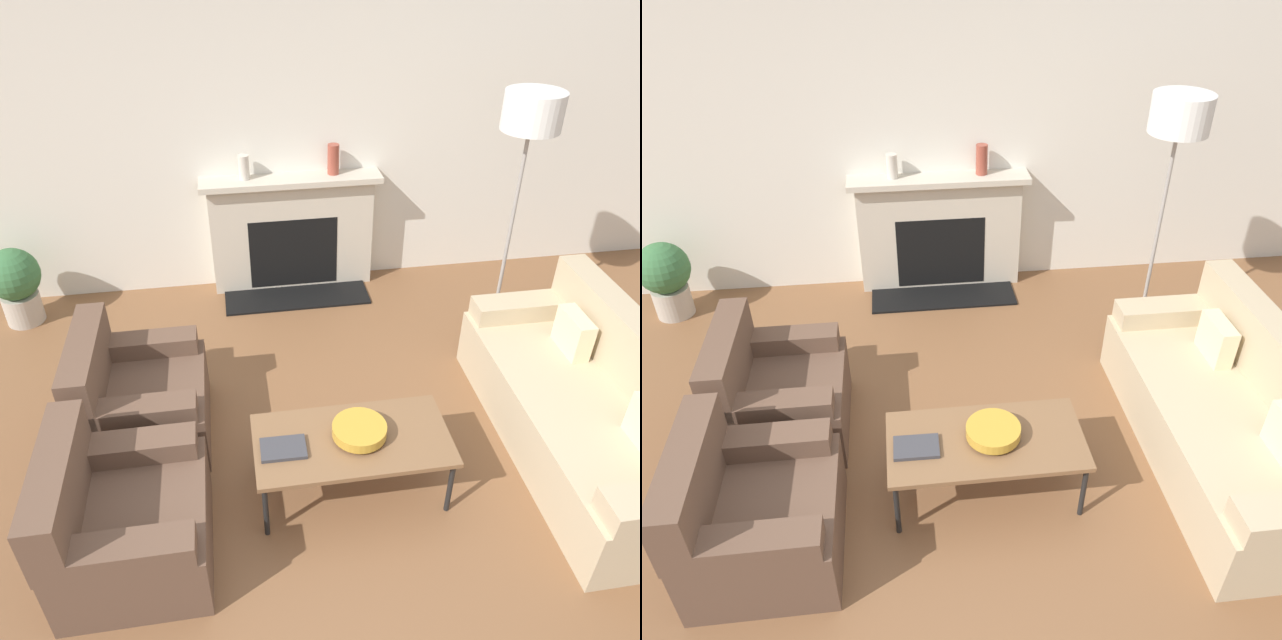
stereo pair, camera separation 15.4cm
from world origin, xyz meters
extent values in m
plane|color=brown|center=(0.00, 0.00, 0.00)|extent=(18.00, 18.00, 0.00)
cube|color=silver|center=(0.00, 2.95, 1.45)|extent=(18.00, 0.06, 2.90)
cube|color=beige|center=(0.18, 2.82, 0.50)|extent=(1.44, 0.20, 1.01)
cube|color=black|center=(0.18, 2.74, 0.37)|extent=(0.79, 0.04, 0.65)
cube|color=black|center=(0.18, 2.54, 0.01)|extent=(1.29, 0.40, 0.02)
cube|color=beige|center=(0.18, 2.79, 1.03)|extent=(1.56, 0.28, 0.05)
cube|color=tan|center=(1.75, 0.45, 0.22)|extent=(0.86, 2.03, 0.44)
cube|color=tan|center=(1.75, 1.36, 0.51)|extent=(0.79, 0.22, 0.14)
cube|color=beige|center=(1.88, 0.91, 0.58)|extent=(0.12, 0.32, 0.28)
cube|color=brown|center=(-1.01, 0.05, 0.21)|extent=(0.79, 0.86, 0.43)
cube|color=brown|center=(-1.33, 0.05, 0.62)|extent=(0.18, 0.86, 0.38)
cube|color=brown|center=(-1.01, -0.29, 0.49)|extent=(0.71, 0.18, 0.13)
cube|color=brown|center=(-1.01, 0.39, 0.49)|extent=(0.71, 0.18, 0.13)
cube|color=brown|center=(-1.01, 1.02, 0.21)|extent=(0.79, 0.86, 0.43)
cube|color=brown|center=(-1.33, 1.02, 0.62)|extent=(0.18, 0.86, 0.38)
cube|color=brown|center=(-1.01, 0.68, 0.49)|extent=(0.71, 0.18, 0.13)
cube|color=brown|center=(-1.01, 1.36, 0.49)|extent=(0.71, 0.18, 0.13)
cube|color=brown|center=(0.23, 0.33, 0.41)|extent=(1.16, 0.59, 0.03)
cylinder|color=black|center=(-0.31, 0.07, 0.20)|extent=(0.03, 0.03, 0.40)
cylinder|color=black|center=(0.77, 0.07, 0.20)|extent=(0.03, 0.03, 0.40)
cylinder|color=black|center=(-0.31, 0.58, 0.20)|extent=(0.03, 0.03, 0.40)
cylinder|color=black|center=(0.77, 0.58, 0.20)|extent=(0.03, 0.03, 0.40)
cylinder|color=#BC8E2D|center=(0.28, 0.34, 0.44)|extent=(0.11, 0.11, 0.02)
cylinder|color=#BC8E2D|center=(0.28, 0.34, 0.48)|extent=(0.32, 0.32, 0.06)
cube|color=#38383D|center=(-0.18, 0.30, 0.44)|extent=(0.27, 0.18, 0.02)
cylinder|color=gray|center=(1.80, 1.90, 0.01)|extent=(0.36, 0.36, 0.03)
cylinder|color=gray|center=(1.80, 1.90, 0.87)|extent=(0.03, 0.03, 1.67)
cylinder|color=white|center=(1.80, 1.90, 1.80)|extent=(0.43, 0.43, 0.27)
cylinder|color=beige|center=(-0.21, 2.82, 1.16)|extent=(0.09, 0.09, 0.21)
cylinder|color=brown|center=(0.55, 2.82, 1.18)|extent=(0.10, 0.10, 0.26)
cylinder|color=#B2A899|center=(-2.17, 2.56, 0.13)|extent=(0.31, 0.31, 0.26)
sphere|color=#386B3D|center=(-2.17, 2.56, 0.46)|extent=(0.44, 0.44, 0.44)
camera|label=1|loc=(-0.36, -2.21, 3.08)|focal=35.00mm
camera|label=2|loc=(-0.21, -2.23, 3.08)|focal=35.00mm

